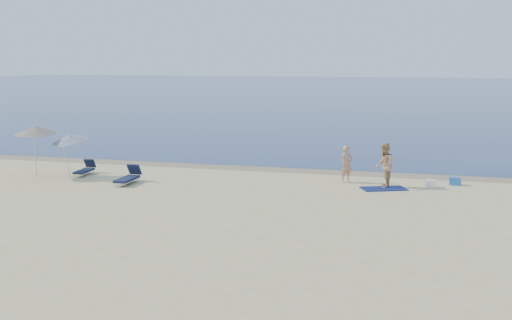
{
  "coord_description": "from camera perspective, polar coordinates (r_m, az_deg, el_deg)",
  "views": [
    {
      "loc": [
        6.1,
        -11.49,
        5.54
      ],
      "look_at": [
        -1.43,
        16.0,
        1.0
      ],
      "focal_mm": 45.0,
      "sensor_mm": 36.0,
      "label": 1
    }
  ],
  "objects": [
    {
      "name": "sea",
      "position": [
        111.8,
        12.24,
        6.01
      ],
      "size": [
        240.0,
        160.0,
        0.01
      ],
      "primitive_type": "cube",
      "color": "#0C1D49",
      "rests_on": "ground"
    },
    {
      "name": "wet_sand_strip",
      "position": [
        31.97,
        4.08,
        -0.95
      ],
      "size": [
        240.0,
        1.6,
        0.0
      ],
      "primitive_type": "cube",
      "color": "#847254",
      "rests_on": "ground"
    },
    {
      "name": "person_left",
      "position": [
        29.03,
        8.05,
        -0.36
      ],
      "size": [
        0.71,
        0.72,
        1.68
      ],
      "primitive_type": "imported",
      "rotation": [
        0.0,
        0.0,
        0.81
      ],
      "color": "tan",
      "rests_on": "ground"
    },
    {
      "name": "person_right",
      "position": [
        28.18,
        11.32,
        -0.47
      ],
      "size": [
        0.81,
        1.0,
        1.94
      ],
      "primitive_type": "imported",
      "rotation": [
        0.0,
        0.0,
        -1.49
      ],
      "color": "tan",
      "rests_on": "ground"
    },
    {
      "name": "beach_towel",
      "position": [
        28.0,
        11.28,
        -2.51
      ],
      "size": [
        2.14,
        1.72,
        0.03
      ],
      "primitive_type": "cube",
      "rotation": [
        0.0,
        0.0,
        0.42
      ],
      "color": "#0D1545",
      "rests_on": "ground"
    },
    {
      "name": "white_bag",
      "position": [
        28.8,
        15.24,
        -2.03
      ],
      "size": [
        0.39,
        0.34,
        0.32
      ],
      "primitive_type": "cube",
      "rotation": [
        0.0,
        0.0,
        -0.04
      ],
      "color": "white",
      "rests_on": "ground"
    },
    {
      "name": "blue_cooler",
      "position": [
        29.62,
        17.29,
        -1.8
      ],
      "size": [
        0.52,
        0.39,
        0.34
      ],
      "primitive_type": "cube",
      "rotation": [
        0.0,
        0.0,
        -0.1
      ],
      "color": "#205CB1",
      "rests_on": "ground"
    },
    {
      "name": "umbrella_near",
      "position": [
        31.12,
        -16.22,
        1.89
      ],
      "size": [
        2.17,
        2.18,
        2.21
      ],
      "rotation": [
        0.0,
        0.0,
        -0.36
      ],
      "color": "silver",
      "rests_on": "ground"
    },
    {
      "name": "umbrella_far",
      "position": [
        31.66,
        -19.0,
        2.53
      ],
      "size": [
        2.28,
        2.29,
        2.52
      ],
      "rotation": [
        0.0,
        0.0,
        0.23
      ],
      "color": "silver",
      "rests_on": "ground"
    },
    {
      "name": "lounger_left",
      "position": [
        31.82,
        -14.96,
        -0.82
      ],
      "size": [
        0.67,
        1.62,
        0.69
      ],
      "rotation": [
        0.0,
        0.0,
        0.1
      ],
      "color": "#161F3C",
      "rests_on": "ground"
    },
    {
      "name": "lounger_right",
      "position": [
        29.14,
        -11.29,
        -1.51
      ],
      "size": [
        0.63,
        1.81,
        0.79
      ],
      "rotation": [
        0.0,
        0.0,
        0.03
      ],
      "color": "#151D3A",
      "rests_on": "ground"
    }
  ]
}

